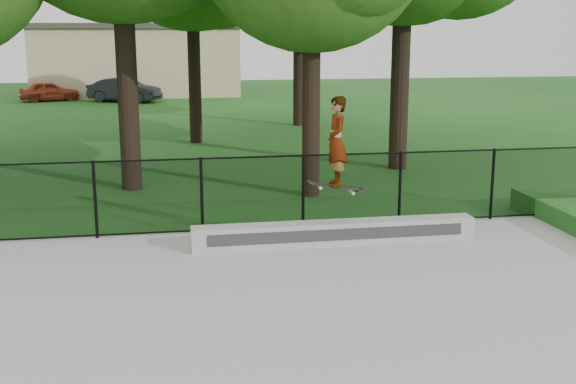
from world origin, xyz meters
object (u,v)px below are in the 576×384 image
grind_ledge (335,233)px  skater_airborne (336,143)px  car_c (132,89)px  car_a (49,91)px  car_b (124,90)px

grind_ledge → skater_airborne: skater_airborne is taller
car_c → car_a: bearing=99.1°
car_b → skater_airborne: skater_airborne is taller
car_b → skater_airborne: size_ratio=2.09×
grind_ledge → skater_airborne: 1.70m
car_a → skater_airborne: skater_airborne is taller
car_b → car_c: car_b is taller
grind_ledge → skater_airborne: size_ratio=3.03×
car_a → grind_ledge: bearing=-178.8°
car_b → skater_airborne: (4.98, -28.91, 1.31)m
grind_ledge → car_c: car_c is taller
car_a → car_b: car_b is taller
car_c → skater_airborne: skater_airborne is taller
car_a → car_b: size_ratio=0.88×
grind_ledge → car_a: (-9.21, 29.98, 0.27)m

